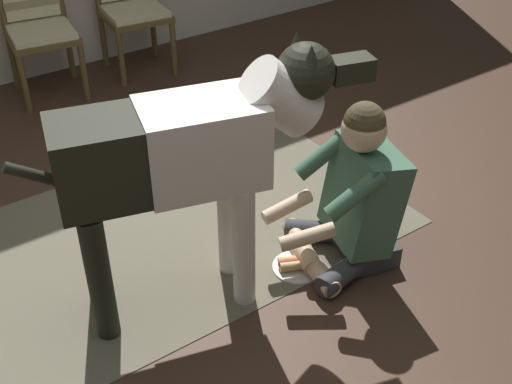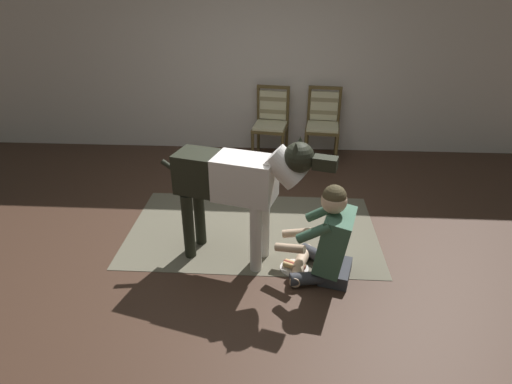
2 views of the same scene
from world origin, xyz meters
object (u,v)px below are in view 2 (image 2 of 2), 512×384
object	(u,v)px
person_sitting_on_floor	(328,241)
hot_dog_on_plate	(294,266)
dining_chair_right_of_pair	(323,120)
dining_chair_left_of_pair	(271,119)
large_dog	(238,182)

from	to	relation	value
person_sitting_on_floor	hot_dog_on_plate	size ratio (longest dim) A/B	3.40
dining_chair_right_of_pair	person_sitting_on_floor	bearing A→B (deg)	-93.44
dining_chair_left_of_pair	large_dog	world-z (taller)	large_dog
dining_chair_right_of_pair	large_dog	xyz separation A→B (m)	(-0.93, -2.52, 0.24)
dining_chair_left_of_pair	large_dog	xyz separation A→B (m)	(-0.21, -2.52, 0.24)
dining_chair_right_of_pair	large_dog	distance (m)	2.69
large_dog	person_sitting_on_floor	bearing A→B (deg)	-15.20
dining_chair_left_of_pair	dining_chair_right_of_pair	bearing A→B (deg)	0.03
dining_chair_right_of_pair	hot_dog_on_plate	xyz separation A→B (m)	(-0.43, -2.65, -0.52)
person_sitting_on_floor	hot_dog_on_plate	world-z (taller)	person_sitting_on_floor
dining_chair_left_of_pair	person_sitting_on_floor	xyz separation A→B (m)	(0.55, -2.72, -0.18)
dining_chair_left_of_pair	dining_chair_right_of_pair	size ratio (longest dim) A/B	1.00
dining_chair_right_of_pair	large_dog	bearing A→B (deg)	-110.30
hot_dog_on_plate	person_sitting_on_floor	bearing A→B (deg)	-15.20
dining_chair_left_of_pair	person_sitting_on_floor	world-z (taller)	dining_chair_left_of_pair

